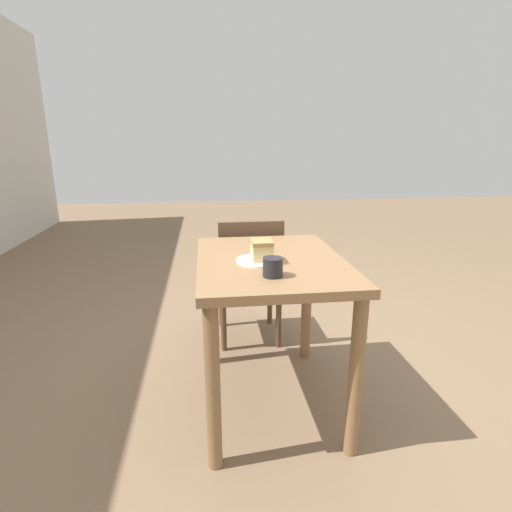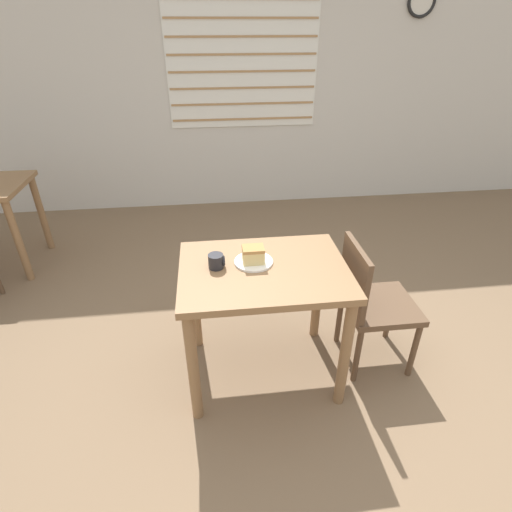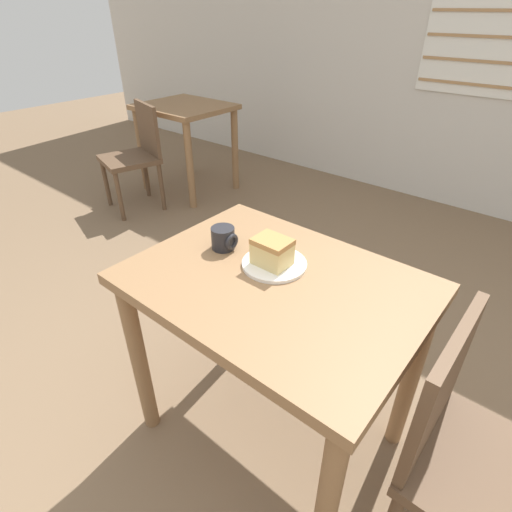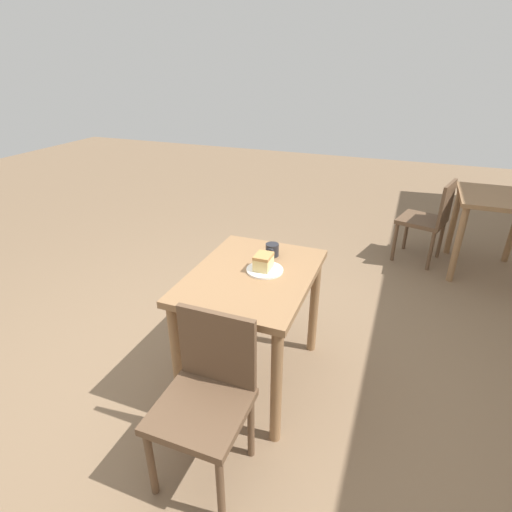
# 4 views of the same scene
# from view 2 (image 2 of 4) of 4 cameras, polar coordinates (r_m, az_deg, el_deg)

# --- Properties ---
(ground_plane) EXTENTS (14.00, 14.00, 0.00)m
(ground_plane) POSITION_cam_2_polar(r_m,az_deg,el_deg) (2.47, 5.33, -20.26)
(ground_plane) COLOR #7A6047
(wall_back) EXTENTS (10.00, 0.09, 2.80)m
(wall_back) POSITION_cam_2_polar(r_m,az_deg,el_deg) (4.59, -2.00, 24.31)
(wall_back) COLOR beige
(wall_back) RESTS_ON ground_plane
(dining_table_near) EXTENTS (0.91, 0.68, 0.77)m
(dining_table_near) POSITION_cam_2_polar(r_m,az_deg,el_deg) (2.22, 1.09, -4.60)
(dining_table_near) COLOR olive
(dining_table_near) RESTS_ON ground_plane
(chair_near_window) EXTENTS (0.41, 0.41, 0.84)m
(chair_near_window) POSITION_cam_2_polar(r_m,az_deg,el_deg) (2.50, 16.09, -6.14)
(chair_near_window) COLOR brown
(chair_near_window) RESTS_ON ground_plane
(plate) EXTENTS (0.21, 0.21, 0.01)m
(plate) POSITION_cam_2_polar(r_m,az_deg,el_deg) (2.19, -0.35, -0.81)
(plate) COLOR white
(plate) RESTS_ON dining_table_near
(cake_slice) EXTENTS (0.12, 0.09, 0.09)m
(cake_slice) POSITION_cam_2_polar(r_m,az_deg,el_deg) (2.15, -0.40, 0.21)
(cake_slice) COLOR #E0C67F
(cake_slice) RESTS_ON plate
(coffee_mug) EXTENTS (0.09, 0.08, 0.08)m
(coffee_mug) POSITION_cam_2_polar(r_m,az_deg,el_deg) (2.14, -5.66, -0.74)
(coffee_mug) COLOR #232328
(coffee_mug) RESTS_ON dining_table_near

